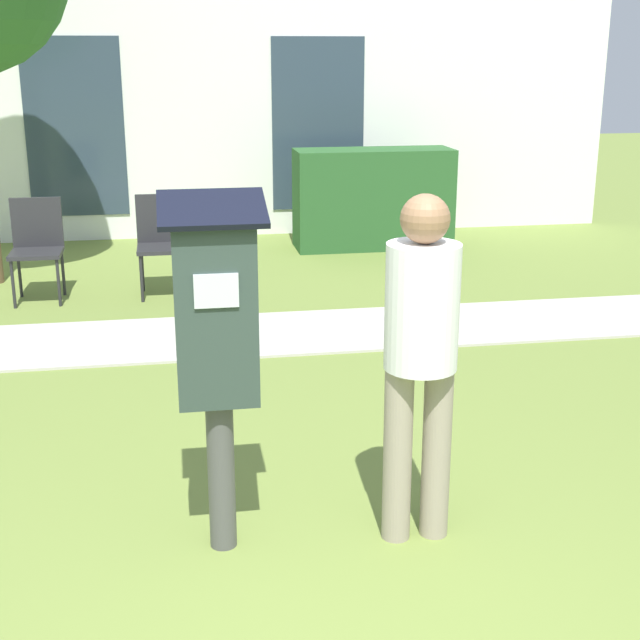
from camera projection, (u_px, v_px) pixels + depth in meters
name	position (u px, v px, depth m)	size (l,w,h in m)	color
sidewalk	(227.00, 336.00, 6.94)	(12.00, 1.10, 0.02)	#B7B2A8
building_facade	(198.00, 99.00, 10.36)	(10.00, 0.26, 3.20)	white
parking_meter	(216.00, 330.00, 3.73)	(0.44, 0.31, 1.59)	#4C4C4C
person_standing	(421.00, 344.00, 3.84)	(0.32, 0.32, 1.58)	gray
outdoor_chair_left	(37.00, 241.00, 7.87)	(0.44, 0.44, 0.90)	#262628
outdoor_chair_middle	(161.00, 236.00, 8.06)	(0.44, 0.44, 0.90)	#262628
hedge_row	(373.00, 199.00, 9.98)	(1.75, 0.60, 1.10)	#285628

